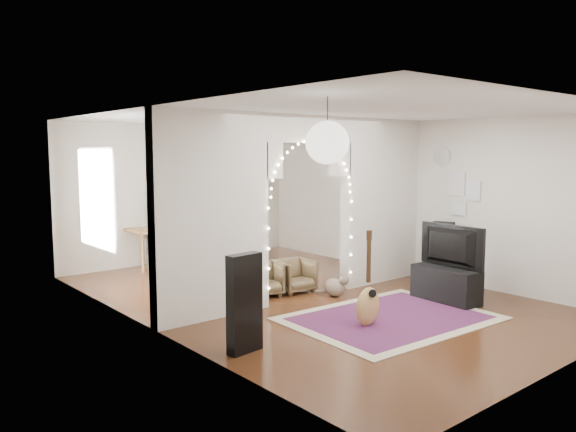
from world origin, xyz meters
TOP-DOWN VIEW (x-y plane):
  - floor at (0.00, 0.00)m, footprint 7.50×7.50m
  - ceiling at (0.00, 0.00)m, footprint 5.00×7.50m
  - wall_back at (0.00, 3.75)m, footprint 5.00×0.02m
  - wall_front at (0.00, -3.75)m, footprint 5.00×0.02m
  - wall_left at (-2.50, 0.00)m, footprint 0.02×7.50m
  - wall_right at (2.50, 0.00)m, footprint 0.02×7.50m
  - divider_wall at (0.00, 0.00)m, footprint 5.00×0.20m
  - fairy_lights at (0.00, -0.13)m, footprint 1.64×0.04m
  - window at (-2.47, 1.80)m, footprint 0.04×1.20m
  - wall_clock at (2.48, -0.60)m, footprint 0.03×0.31m
  - picture_frames at (2.48, -1.00)m, footprint 0.02×0.50m
  - paper_lantern at (-1.90, -2.40)m, footprint 0.40×0.40m
  - ceiling_fan at (0.00, 2.00)m, footprint 1.10×1.10m
  - area_rug at (0.09, -1.55)m, footprint 2.69×2.06m
  - guitar_case at (-2.09, -1.33)m, footprint 0.43×0.19m
  - acoustic_guitar at (-0.37, -1.56)m, footprint 0.43×0.26m
  - tabby_cat at (0.35, -0.27)m, footprint 0.34×0.57m
  - floor_speaker at (2.18, -0.85)m, footprint 0.50×0.47m
  - media_console at (1.37, -1.50)m, footprint 0.46×1.02m
  - tv at (1.37, -1.50)m, footprint 0.21×1.08m
  - bookcase at (-0.12, 3.31)m, footprint 1.44×0.53m
  - dining_table at (-0.62, 3.48)m, footprint 1.21×0.82m
  - flower_vase at (-0.62, 3.48)m, footprint 0.19×0.19m
  - dining_chair_left at (0.06, 0.35)m, footprint 0.59×0.60m
  - dining_chair_right at (-0.47, 0.49)m, footprint 0.69×0.70m

SIDE VIEW (x-z plane):
  - floor at x=0.00m, z-range 0.00..0.00m
  - area_rug at x=0.09m, z-range 0.00..0.02m
  - tabby_cat at x=0.35m, z-range -0.03..0.34m
  - media_console at x=1.37m, z-range 0.00..0.50m
  - dining_chair_left at x=0.06m, z-range 0.00..0.51m
  - dining_chair_right at x=-0.47m, z-range 0.00..0.51m
  - acoustic_guitar at x=-0.37m, z-range -0.07..0.96m
  - floor_speaker at x=2.18m, z-range 0.00..1.03m
  - guitar_case at x=-2.09m, z-range 0.00..1.08m
  - dining_table at x=-0.62m, z-range 0.30..1.06m
  - bookcase at x=-0.12m, z-range 0.00..1.44m
  - tv at x=1.37m, z-range 0.50..1.12m
  - flower_vase at x=-0.62m, z-range 0.76..0.95m
  - wall_back at x=0.00m, z-range 0.00..2.70m
  - wall_front at x=0.00m, z-range 0.00..2.70m
  - wall_left at x=-2.50m, z-range 0.00..2.70m
  - wall_right at x=2.50m, z-range 0.00..2.70m
  - divider_wall at x=0.00m, z-range 0.07..2.77m
  - window at x=-2.47m, z-range 0.80..2.20m
  - picture_frames at x=2.48m, z-range 1.15..1.85m
  - fairy_lights at x=0.00m, z-range 0.75..2.35m
  - wall_clock at x=2.48m, z-range 1.95..2.25m
  - paper_lantern at x=-1.90m, z-range 2.05..2.45m
  - ceiling_fan at x=0.00m, z-range 2.25..2.55m
  - ceiling at x=0.00m, z-range 2.69..2.71m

